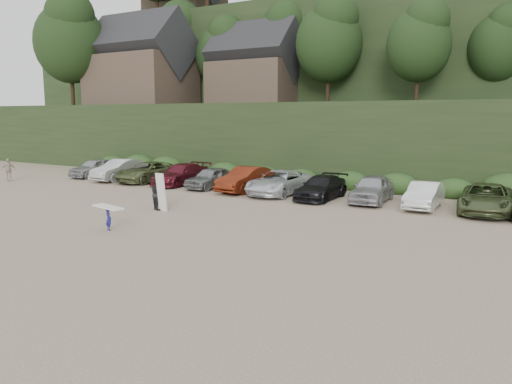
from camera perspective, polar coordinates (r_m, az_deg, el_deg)
The scene contains 6 objects.
ground at distance 22.77m, azimuth -5.08°, elevation -4.13°, with size 120.00×120.00×0.00m, color tan.
hillside_backdrop at distance 55.83m, azimuth 17.43°, elevation 14.76°, with size 90.00×41.50×28.00m.
parked_cars at distance 31.71m, azimuth 4.13°, elevation 0.97°, with size 39.76×5.85×1.64m.
distant_walker at distance 43.10m, azimuth -26.45°, elevation 2.30°, with size 1.02×0.42×1.74m, color #B2A497.
child_surfer at distance 23.04m, azimuth -16.52°, elevation -2.41°, with size 1.89×0.89×1.09m.
adult_surfer at distance 27.35m, azimuth -11.14°, elevation -0.18°, with size 1.32×0.98×2.05m.
Camera 1 is at (13.05, -17.94, 5.10)m, focal length 35.00 mm.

